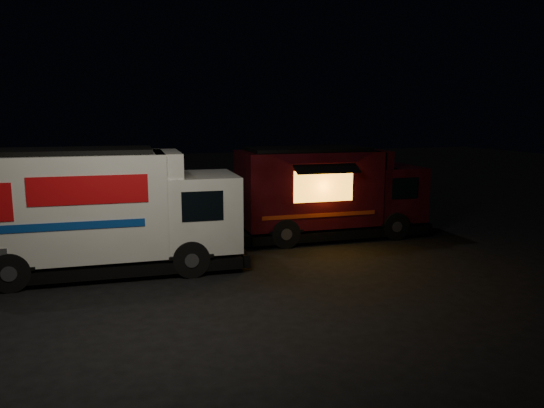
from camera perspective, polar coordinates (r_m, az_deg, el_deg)
The scene contains 3 objects.
ground at distance 13.73m, azimuth -6.39°, elevation -7.29°, with size 80.00×80.00×0.00m, color black.
white_truck at distance 14.01m, azimuth -17.39°, elevation -0.70°, with size 6.96×2.37×3.16m, color silver, non-canonical shape.
red_truck at distance 17.35m, azimuth 6.37°, elevation 1.28°, with size 6.32×2.32×2.94m, color #3C0B12, non-canonical shape.
Camera 1 is at (-2.86, -12.82, 4.02)m, focal length 35.00 mm.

